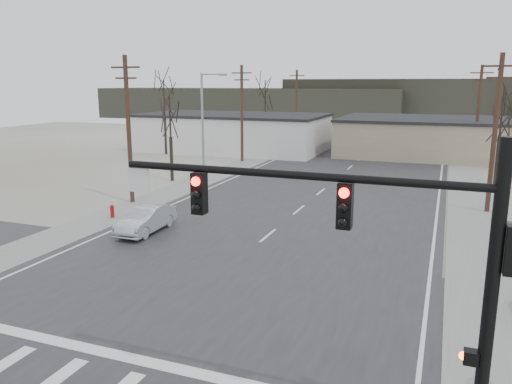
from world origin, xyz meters
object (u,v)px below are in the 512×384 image
fire_hydrant (112,211)px  car_far_a (379,150)px  car_far_b (382,131)px  traffic_signal_mast (395,253)px  sedan_crossing (146,219)px

fire_hydrant → car_far_a: (11.86, 32.86, 0.33)m
car_far_b → traffic_signal_mast: bearing=-59.8°
traffic_signal_mast → car_far_b: size_ratio=2.21×
traffic_signal_mast → fire_hydrant: traffic_signal_mast is taller
fire_hydrant → car_far_a: 34.94m
traffic_signal_mast → fire_hydrant: (-18.09, 14.20, -4.22)m
sedan_crossing → car_far_b: size_ratio=1.08×
car_far_a → car_far_b: (-2.64, 23.27, -0.04)m
sedan_crossing → car_far_b: bearing=82.8°
car_far_a → car_far_b: bearing=-79.0°
fire_hydrant → sedan_crossing: size_ratio=0.20×
traffic_signal_mast → sedan_crossing: bearing=139.4°
sedan_crossing → traffic_signal_mast: bearing=-42.4°
traffic_signal_mast → car_far_a: bearing=97.5°
traffic_signal_mast → car_far_b: (-8.87, 70.34, -3.94)m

